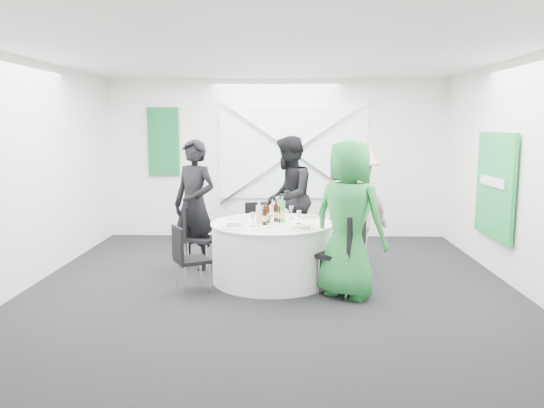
{
  "coord_description": "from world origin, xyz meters",
  "views": [
    {
      "loc": [
        0.18,
        -6.44,
        1.99
      ],
      "look_at": [
        0.0,
        0.2,
        1.0
      ],
      "focal_mm": 35.0,
      "sensor_mm": 36.0,
      "label": 1
    }
  ],
  "objects_px": {
    "banquet_table": "(272,252)",
    "chair_back": "(258,226)",
    "chair_back_left": "(199,233)",
    "chair_front_left": "(186,255)",
    "chair_back_right": "(341,230)",
    "person_man_back_left": "(195,205)",
    "chair_front_right": "(347,248)",
    "person_woman_pink": "(356,209)",
    "person_woman_green": "(349,219)",
    "clear_water_bottle": "(259,215)",
    "green_water_bottle": "(282,212)",
    "person_man_back": "(288,197)"
  },
  "relations": [
    {
      "from": "banquet_table",
      "to": "chair_back",
      "type": "height_order",
      "value": "chair_back"
    },
    {
      "from": "banquet_table",
      "to": "chair_back_left",
      "type": "distance_m",
      "value": 1.18
    },
    {
      "from": "chair_front_left",
      "to": "banquet_table",
      "type": "bearing_deg",
      "value": -90.0
    },
    {
      "from": "chair_back_right",
      "to": "person_man_back_left",
      "type": "xyz_separation_m",
      "value": [
        -2.05,
        -0.14,
        0.38
      ]
    },
    {
      "from": "chair_front_right",
      "to": "person_man_back_left",
      "type": "distance_m",
      "value": 2.32
    },
    {
      "from": "chair_back",
      "to": "chair_front_right",
      "type": "xyz_separation_m",
      "value": [
        1.13,
        -1.73,
        0.08
      ]
    },
    {
      "from": "banquet_table",
      "to": "person_woman_pink",
      "type": "distance_m",
      "value": 1.36
    },
    {
      "from": "chair_back_left",
      "to": "person_woman_green",
      "type": "bearing_deg",
      "value": -92.45
    },
    {
      "from": "chair_back_left",
      "to": "clear_water_bottle",
      "type": "bearing_deg",
      "value": -96.54
    },
    {
      "from": "chair_front_right",
      "to": "person_man_back_left",
      "type": "height_order",
      "value": "person_man_back_left"
    },
    {
      "from": "person_woman_pink",
      "to": "banquet_table",
      "type": "bearing_deg",
      "value": 0.0
    },
    {
      "from": "person_man_back_left",
      "to": "green_water_bottle",
      "type": "xyz_separation_m",
      "value": [
        1.22,
        -0.56,
        -0.01
      ]
    },
    {
      "from": "chair_back_left",
      "to": "person_man_back_left",
      "type": "relative_size",
      "value": 0.49
    },
    {
      "from": "chair_back",
      "to": "clear_water_bottle",
      "type": "relative_size",
      "value": 2.92
    },
    {
      "from": "chair_back_left",
      "to": "chair_front_left",
      "type": "height_order",
      "value": "chair_back_left"
    },
    {
      "from": "chair_front_left",
      "to": "person_woman_pink",
      "type": "relative_size",
      "value": 0.48
    },
    {
      "from": "chair_back_right",
      "to": "person_woman_pink",
      "type": "height_order",
      "value": "person_woman_pink"
    },
    {
      "from": "banquet_table",
      "to": "clear_water_bottle",
      "type": "distance_m",
      "value": 0.52
    },
    {
      "from": "banquet_table",
      "to": "chair_back",
      "type": "xyz_separation_m",
      "value": [
        -0.24,
        1.16,
        0.11
      ]
    },
    {
      "from": "green_water_bottle",
      "to": "banquet_table",
      "type": "bearing_deg",
      "value": -169.97
    },
    {
      "from": "green_water_bottle",
      "to": "clear_water_bottle",
      "type": "xyz_separation_m",
      "value": [
        -0.29,
        -0.07,
        -0.02
      ]
    },
    {
      "from": "banquet_table",
      "to": "person_woman_green",
      "type": "xyz_separation_m",
      "value": [
        0.9,
        -0.6,
        0.54
      ]
    },
    {
      "from": "person_man_back_left",
      "to": "banquet_table",
      "type": "bearing_deg",
      "value": 0.0
    },
    {
      "from": "person_man_back_left",
      "to": "person_woman_green",
      "type": "xyz_separation_m",
      "value": [
        1.99,
        -1.19,
        0.02
      ]
    },
    {
      "from": "person_woman_pink",
      "to": "clear_water_bottle",
      "type": "bearing_deg",
      "value": -1.18
    },
    {
      "from": "chair_back_left",
      "to": "chair_front_right",
      "type": "relative_size",
      "value": 0.9
    },
    {
      "from": "person_man_back",
      "to": "chair_back",
      "type": "bearing_deg",
      "value": -68.43
    },
    {
      "from": "chair_front_right",
      "to": "person_man_back",
      "type": "distance_m",
      "value": 1.98
    },
    {
      "from": "person_man_back",
      "to": "chair_back_left",
      "type": "bearing_deg",
      "value": -51.36
    },
    {
      "from": "person_man_back_left",
      "to": "person_woman_pink",
      "type": "distance_m",
      "value": 2.22
    },
    {
      "from": "chair_back_right",
      "to": "person_woman_green",
      "type": "xyz_separation_m",
      "value": [
        -0.06,
        -1.33,
        0.4
      ]
    },
    {
      "from": "chair_back_left",
      "to": "chair_front_right",
      "type": "xyz_separation_m",
      "value": [
        1.92,
        -1.14,
        0.06
      ]
    },
    {
      "from": "chair_front_left",
      "to": "person_woman_pink",
      "type": "bearing_deg",
      "value": -91.11
    },
    {
      "from": "person_man_back_left",
      "to": "clear_water_bottle",
      "type": "xyz_separation_m",
      "value": [
        0.93,
        -0.63,
        -0.03
      ]
    },
    {
      "from": "person_woman_green",
      "to": "green_water_bottle",
      "type": "distance_m",
      "value": 1.0
    },
    {
      "from": "banquet_table",
      "to": "person_man_back_left",
      "type": "relative_size",
      "value": 0.87
    },
    {
      "from": "banquet_table",
      "to": "chair_front_right",
      "type": "bearing_deg",
      "value": -33.01
    },
    {
      "from": "banquet_table",
      "to": "clear_water_bottle",
      "type": "height_order",
      "value": "clear_water_bottle"
    },
    {
      "from": "chair_front_right",
      "to": "clear_water_bottle",
      "type": "distance_m",
      "value": 1.22
    },
    {
      "from": "clear_water_bottle",
      "to": "chair_back",
      "type": "bearing_deg",
      "value": 93.74
    },
    {
      "from": "banquet_table",
      "to": "person_woman_pink",
      "type": "height_order",
      "value": "person_woman_pink"
    },
    {
      "from": "chair_back_right",
      "to": "person_man_back",
      "type": "distance_m",
      "value": 0.99
    },
    {
      "from": "clear_water_bottle",
      "to": "person_woman_green",
      "type": "bearing_deg",
      "value": -27.55
    },
    {
      "from": "person_woman_green",
      "to": "clear_water_bottle",
      "type": "height_order",
      "value": "person_woman_green"
    },
    {
      "from": "chair_back_left",
      "to": "person_woman_pink",
      "type": "bearing_deg",
      "value": -60.85
    },
    {
      "from": "person_man_back_left",
      "to": "green_water_bottle",
      "type": "relative_size",
      "value": 5.38
    },
    {
      "from": "chair_back_right",
      "to": "person_man_back_left",
      "type": "bearing_deg",
      "value": -123.19
    },
    {
      "from": "green_water_bottle",
      "to": "chair_back_left",
      "type": "bearing_deg",
      "value": 154.9
    },
    {
      "from": "chair_back_right",
      "to": "chair_front_left",
      "type": "distance_m",
      "value": 2.34
    },
    {
      "from": "person_man_back",
      "to": "green_water_bottle",
      "type": "distance_m",
      "value": 1.23
    }
  ]
}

